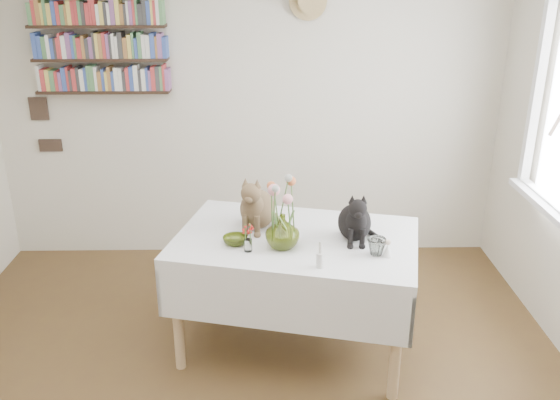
{
  "coord_description": "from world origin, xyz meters",
  "views": [
    {
      "loc": [
        0.16,
        -2.38,
        2.3
      ],
      "look_at": [
        0.22,
        0.75,
        1.05
      ],
      "focal_mm": 38.0,
      "sensor_mm": 36.0,
      "label": 1
    }
  ],
  "objects_px": {
    "flower_vase": "(283,231)",
    "black_cat": "(355,213)",
    "tabby_cat": "(258,199)",
    "bookshelf_unit": "(98,31)",
    "dining_table": "(296,265)"
  },
  "relations": [
    {
      "from": "dining_table",
      "to": "tabby_cat",
      "type": "bearing_deg",
      "value": 144.84
    },
    {
      "from": "tabby_cat",
      "to": "flower_vase",
      "type": "distance_m",
      "value": 0.35
    },
    {
      "from": "tabby_cat",
      "to": "black_cat",
      "type": "xyz_separation_m",
      "value": [
        0.58,
        -0.19,
        -0.02
      ]
    },
    {
      "from": "black_cat",
      "to": "flower_vase",
      "type": "height_order",
      "value": "black_cat"
    },
    {
      "from": "tabby_cat",
      "to": "bookshelf_unit",
      "type": "xyz_separation_m",
      "value": [
        -1.18,
        1.14,
        0.89
      ]
    },
    {
      "from": "flower_vase",
      "to": "bookshelf_unit",
      "type": "distance_m",
      "value": 2.19
    },
    {
      "from": "black_cat",
      "to": "dining_table",
      "type": "bearing_deg",
      "value": 177.92
    },
    {
      "from": "flower_vase",
      "to": "black_cat",
      "type": "bearing_deg",
      "value": 15.43
    },
    {
      "from": "tabby_cat",
      "to": "dining_table",
      "type": "bearing_deg",
      "value": -19.57
    },
    {
      "from": "dining_table",
      "to": "bookshelf_unit",
      "type": "distance_m",
      "value": 2.3
    },
    {
      "from": "dining_table",
      "to": "flower_vase",
      "type": "height_order",
      "value": "flower_vase"
    },
    {
      "from": "tabby_cat",
      "to": "black_cat",
      "type": "relative_size",
      "value": 1.12
    },
    {
      "from": "dining_table",
      "to": "tabby_cat",
      "type": "distance_m",
      "value": 0.47
    },
    {
      "from": "tabby_cat",
      "to": "black_cat",
      "type": "distance_m",
      "value": 0.61
    },
    {
      "from": "bookshelf_unit",
      "to": "dining_table",
      "type": "bearing_deg",
      "value": -42.67
    }
  ]
}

